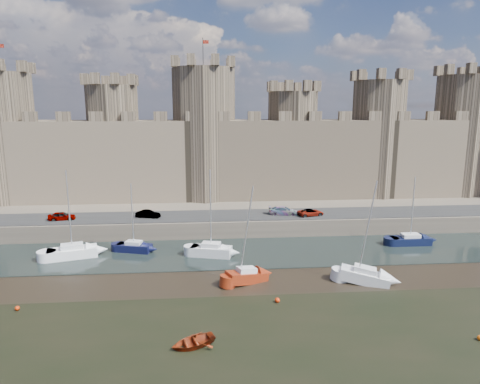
# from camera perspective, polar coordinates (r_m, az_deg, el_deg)

# --- Properties ---
(ground) EXTENTS (160.00, 160.00, 0.00)m
(ground) POSITION_cam_1_polar(r_m,az_deg,el_deg) (35.04, -7.87, -21.53)
(ground) COLOR black
(ground) RESTS_ON ground
(water_channel) EXTENTS (160.00, 12.00, 0.08)m
(water_channel) POSITION_cam_1_polar(r_m,az_deg,el_deg) (56.68, -6.58, -8.21)
(water_channel) COLOR black
(water_channel) RESTS_ON ground
(quay) EXTENTS (160.00, 60.00, 2.50)m
(quay) POSITION_cam_1_polar(r_m,az_deg,el_deg) (91.14, -5.90, 0.12)
(quay) COLOR #4C443A
(quay) RESTS_ON ground
(road) EXTENTS (160.00, 7.00, 0.10)m
(road) POSITION_cam_1_polar(r_m,az_deg,el_deg) (65.51, -6.36, -3.20)
(road) COLOR black
(road) RESTS_ON quay
(castle) EXTENTS (108.50, 11.00, 29.00)m
(castle) POSITION_cam_1_polar(r_m,az_deg,el_deg) (77.77, -6.70, 5.93)
(castle) COLOR #42382B
(castle) RESTS_ON quay
(car_0) EXTENTS (3.94, 1.94, 1.29)m
(car_0) POSITION_cam_1_polar(r_m,az_deg,el_deg) (67.93, -22.67, -2.99)
(car_0) COLOR gray
(car_0) RESTS_ON quay
(car_1) EXTENTS (3.82, 2.18, 1.19)m
(car_1) POSITION_cam_1_polar(r_m,az_deg,el_deg) (65.49, -12.16, -2.90)
(car_1) COLOR gray
(car_1) RESTS_ON quay
(car_2) EXTENTS (4.78, 2.61, 1.31)m
(car_2) POSITION_cam_1_polar(r_m,az_deg,el_deg) (66.14, 5.82, -2.51)
(car_2) COLOR gray
(car_2) RESTS_ON quay
(car_3) EXTENTS (4.39, 2.81, 1.13)m
(car_3) POSITION_cam_1_polar(r_m,az_deg,el_deg) (66.02, 9.40, -2.71)
(car_3) COLOR gray
(car_3) RESTS_ON quay
(sailboat_0) EXTENTS (6.42, 3.94, 11.23)m
(sailboat_0) POSITION_cam_1_polar(r_m,az_deg,el_deg) (58.70, -21.45, -7.41)
(sailboat_0) COLOR white
(sailboat_0) RESTS_ON ground
(sailboat_1) EXTENTS (4.88, 2.94, 9.16)m
(sailboat_1) POSITION_cam_1_polar(r_m,az_deg,el_deg) (58.61, -13.96, -7.08)
(sailboat_1) COLOR black
(sailboat_1) RESTS_ON ground
(sailboat_2) EXTENTS (5.53, 3.26, 11.21)m
(sailboat_2) POSITION_cam_1_polar(r_m,az_deg,el_deg) (55.39, -3.88, -7.71)
(sailboat_2) COLOR silver
(sailboat_2) RESTS_ON ground
(sailboat_3) EXTENTS (5.44, 2.12, 9.53)m
(sailboat_3) POSITION_cam_1_polar(r_m,az_deg,el_deg) (64.31, 21.74, -5.91)
(sailboat_3) COLOR black
(sailboat_3) RESTS_ON ground
(sailboat_4) EXTENTS (4.95, 3.50, 10.81)m
(sailboat_4) POSITION_cam_1_polar(r_m,az_deg,el_deg) (47.64, 0.88, -11.07)
(sailboat_4) COLOR maroon
(sailboat_4) RESTS_ON ground
(sailboat_5) EXTENTS (5.66, 3.86, 11.38)m
(sailboat_5) POSITION_cam_1_polar(r_m,az_deg,el_deg) (49.43, 16.30, -10.66)
(sailboat_5) COLOR silver
(sailboat_5) RESTS_ON ground
(dinghy_4) EXTENTS (4.27, 3.66, 0.75)m
(dinghy_4) POSITION_cam_1_polar(r_m,az_deg,el_deg) (36.54, -6.31, -19.30)
(dinghy_4) COLOR maroon
(dinghy_4) RESTS_ON ground
(buoy_1) EXTENTS (0.46, 0.46, 0.46)m
(buoy_1) POSITION_cam_1_polar(r_m,az_deg,el_deg) (46.85, -27.57, -13.57)
(buoy_1) COLOR red
(buoy_1) RESTS_ON ground
(buoy_3) EXTENTS (0.50, 0.50, 0.50)m
(buoy_3) POSITION_cam_1_polar(r_m,az_deg,el_deg) (43.49, 5.00, -14.16)
(buoy_3) COLOR red
(buoy_3) RESTS_ON ground
(buoy_5) EXTENTS (0.45, 0.45, 0.45)m
(buoy_5) POSITION_cam_1_polar(r_m,az_deg,el_deg) (42.15, 29.35, -16.60)
(buoy_5) COLOR #D25209
(buoy_5) RESTS_ON ground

